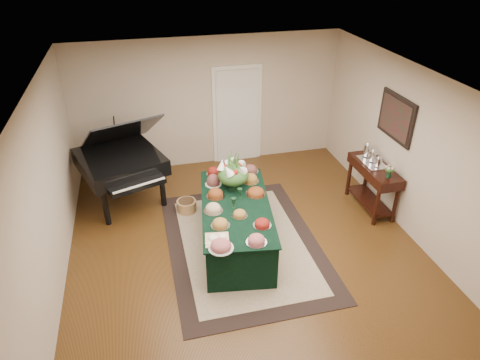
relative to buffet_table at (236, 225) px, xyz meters
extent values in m
plane|color=black|center=(0.13, -0.06, -0.38)|extent=(6.00, 6.00, 0.00)
cube|color=black|center=(0.11, -0.04, -0.38)|extent=(2.39, 3.35, 0.01)
cube|color=beige|center=(0.11, -0.04, -0.37)|extent=(1.91, 2.87, 0.01)
cube|color=white|center=(0.73, 2.92, 0.67)|extent=(1.05, 0.04, 2.10)
cube|color=silver|center=(0.73, 2.90, 0.62)|extent=(0.90, 0.06, 2.00)
cube|color=black|center=(0.00, 0.00, -0.01)|extent=(1.31, 2.29, 0.74)
cube|color=black|center=(0.00, 0.00, 0.37)|extent=(1.38, 2.36, 0.02)
cylinder|color=silver|center=(-0.37, -0.09, 0.38)|extent=(0.29, 0.29, 0.01)
ellipsoid|color=#D8B687|center=(-0.37, -0.09, 0.44)|extent=(0.24, 0.24, 0.09)
cylinder|color=#BAC5BA|center=(-0.22, 0.68, 0.38)|extent=(0.27, 0.27, 0.01)
ellipsoid|color=brown|center=(-0.22, 0.68, 0.45)|extent=(0.23, 0.23, 0.13)
cylinder|color=silver|center=(-0.26, 0.31, 0.38)|extent=(0.30, 0.30, 0.01)
ellipsoid|color=brown|center=(-0.26, 0.31, 0.44)|extent=(0.24, 0.24, 0.10)
cylinder|color=silver|center=(0.38, 0.22, 0.38)|extent=(0.34, 0.34, 0.01)
ellipsoid|color=brown|center=(0.38, 0.22, 0.43)|extent=(0.28, 0.28, 0.08)
cylinder|color=silver|center=(-0.34, -0.47, 0.38)|extent=(0.28, 0.28, 0.01)
ellipsoid|color=#A67530|center=(-0.34, -0.47, 0.43)|extent=(0.23, 0.23, 0.08)
cylinder|color=silver|center=(0.13, 0.96, 0.38)|extent=(0.30, 0.30, 0.01)
ellipsoid|color=#A67530|center=(0.13, 0.96, 0.42)|extent=(0.25, 0.25, 0.07)
cylinder|color=silver|center=(-0.16, 1.03, 0.38)|extent=(0.25, 0.25, 0.01)
ellipsoid|color=maroon|center=(-0.16, 1.03, 0.43)|extent=(0.20, 0.20, 0.09)
cylinder|color=silver|center=(0.06, -0.96, 0.38)|extent=(0.29, 0.29, 0.01)
ellipsoid|color=#BE5F5F|center=(0.06, -0.96, 0.43)|extent=(0.24, 0.24, 0.08)
cylinder|color=silver|center=(-0.01, -0.30, 0.38)|extent=(0.24, 0.24, 0.01)
ellipsoid|color=#A67530|center=(-0.01, -0.30, 0.42)|extent=(0.20, 0.20, 0.07)
cylinder|color=silver|center=(0.49, 0.96, 0.38)|extent=(0.29, 0.29, 0.01)
ellipsoid|color=brown|center=(0.49, 0.96, 0.43)|extent=(0.24, 0.24, 0.09)
cylinder|color=silver|center=(0.40, 0.63, 0.38)|extent=(0.29, 0.29, 0.01)
ellipsoid|color=#A67530|center=(0.40, 0.63, 0.44)|extent=(0.24, 0.24, 0.10)
cylinder|color=#BAC5BA|center=(-0.44, -0.97, 0.38)|extent=(0.34, 0.34, 0.01)
ellipsoid|color=#BE5F5F|center=(-0.44, -0.97, 0.43)|extent=(0.28, 0.28, 0.09)
cylinder|color=silver|center=(0.24, -0.61, 0.38)|extent=(0.27, 0.27, 0.01)
ellipsoid|color=maroon|center=(0.24, -0.61, 0.42)|extent=(0.22, 0.22, 0.07)
cube|color=tan|center=(-0.45, -0.79, 0.39)|extent=(0.37, 0.37, 0.02)
ellipsoid|color=beige|center=(-0.51, -0.75, 0.43)|extent=(0.14, 0.14, 0.08)
ellipsoid|color=beige|center=(-0.37, -0.75, 0.43)|extent=(0.12, 0.12, 0.07)
cube|color=orange|center=(-0.42, -0.88, 0.42)|extent=(0.10, 0.09, 0.05)
cylinder|color=black|center=(0.08, 0.51, 0.47)|extent=(0.20, 0.20, 0.20)
ellipsoid|color=#326026|center=(0.08, 0.51, 0.62)|extent=(0.50, 0.50, 0.33)
cylinder|color=black|center=(-2.03, 1.07, -0.05)|extent=(0.10, 0.10, 0.67)
cylinder|color=black|center=(-1.04, 1.42, -0.05)|extent=(0.10, 0.10, 0.67)
cylinder|color=black|center=(-1.94, 2.37, -0.05)|extent=(0.10, 0.10, 0.67)
cube|color=black|center=(-1.73, 1.79, 0.43)|extent=(1.75, 1.81, 0.29)
cube|color=black|center=(-1.46, 1.02, 0.34)|extent=(0.98, 0.53, 0.10)
cube|color=black|center=(-1.64, 1.98, 0.93)|extent=(1.57, 1.42, 0.74)
cylinder|color=#A67443|center=(-0.65, 1.12, -0.27)|extent=(0.35, 0.35, 0.22)
cylinder|color=black|center=(2.44, -0.07, -0.04)|extent=(0.07, 0.07, 0.69)
cylinder|color=black|center=(2.80, -0.07, -0.04)|extent=(0.07, 0.07, 0.69)
cylinder|color=black|center=(2.44, 0.96, -0.04)|extent=(0.07, 0.07, 0.69)
cylinder|color=black|center=(2.80, 0.96, -0.04)|extent=(0.07, 0.07, 0.69)
cube|color=black|center=(2.62, 0.45, 0.40)|extent=(0.45, 1.21, 0.18)
cube|color=black|center=(2.62, 0.45, -0.23)|extent=(0.38, 1.07, 0.03)
cube|color=silver|center=(2.62, 0.57, 0.50)|extent=(0.34, 0.58, 0.02)
cylinder|color=black|center=(2.62, 0.03, 0.55)|extent=(0.08, 0.08, 0.12)
ellipsoid|color=pink|center=(2.62, 0.03, 0.65)|extent=(0.18, 0.18, 0.12)
cube|color=black|center=(2.85, 0.45, 1.37)|extent=(0.04, 0.95, 0.75)
cube|color=#511520|center=(2.82, 0.45, 1.37)|extent=(0.01, 0.82, 0.62)
camera|label=1|loc=(-1.26, -5.36, 4.06)|focal=32.00mm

